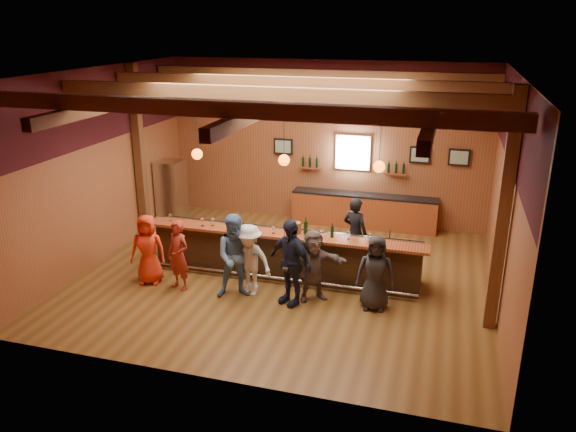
{
  "coord_description": "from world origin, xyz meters",
  "views": [
    {
      "loc": [
        3.3,
        -11.06,
        5.49
      ],
      "look_at": [
        0.0,
        0.3,
        1.35
      ],
      "focal_mm": 35.0,
      "sensor_mm": 36.0,
      "label": 1
    }
  ],
  "objects": [
    {
      "name": "room",
      "position": [
        0.0,
        0.06,
        3.21
      ],
      "size": [
        9.04,
        9.0,
        4.52
      ],
      "color": "brown",
      "rests_on": "ground"
    },
    {
      "name": "customer_brown",
      "position": [
        0.87,
        -0.86,
        0.76
      ],
      "size": [
        1.42,
        1.15,
        1.52
      ],
      "primitive_type": "imported",
      "rotation": [
        0.0,
        0.0,
        0.58
      ],
      "color": "#62554E",
      "rests_on": "ground"
    },
    {
      "name": "glass_a",
      "position": [
        -2.7,
        -0.12,
        1.23
      ],
      "size": [
        0.07,
        0.07,
        0.17
      ],
      "color": "silver",
      "rests_on": "bar_counter"
    },
    {
      "name": "glass_h",
      "position": [
        1.9,
        -0.14,
        1.25
      ],
      "size": [
        0.09,
        0.09,
        0.2
      ],
      "color": "silver",
      "rests_on": "bar_counter"
    },
    {
      "name": "pendant_lights",
      "position": [
        0.0,
        0.0,
        2.71
      ],
      "size": [
        4.24,
        0.24,
        1.37
      ],
      "color": "black",
      "rests_on": "room"
    },
    {
      "name": "bar_counter",
      "position": [
        0.02,
        0.15,
        0.52
      ],
      "size": [
        6.3,
        1.07,
        1.11
      ],
      "color": "black",
      "rests_on": "ground"
    },
    {
      "name": "bottle_b",
      "position": [
        1.09,
        -0.09,
        1.24
      ],
      "size": [
        0.07,
        0.07,
        0.32
      ],
      "color": "black",
      "rests_on": "bar_counter"
    },
    {
      "name": "customer_navy",
      "position": [
        0.47,
        -1.15,
        0.91
      ],
      "size": [
        1.15,
        0.89,
        1.81
      ],
      "primitive_type": "imported",
      "rotation": [
        0.0,
        0.0,
        -0.49
      ],
      "color": "#1A2034",
      "rests_on": "ground"
    },
    {
      "name": "bottle_a",
      "position": [
        0.5,
        -0.07,
        1.26
      ],
      "size": [
        0.08,
        0.08,
        0.39
      ],
      "color": "black",
      "rests_on": "bar_counter"
    },
    {
      "name": "customer_orange",
      "position": [
        -2.77,
        -1.09,
        0.78
      ],
      "size": [
        0.86,
        0.65,
        1.56
      ],
      "primitive_type": "imported",
      "rotation": [
        0.0,
        0.0,
        0.22
      ],
      "color": "red",
      "rests_on": "ground"
    },
    {
      "name": "customer_dark",
      "position": [
        2.15,
        -0.9,
        0.78
      ],
      "size": [
        0.8,
        0.56,
        1.55
      ],
      "primitive_type": "imported",
      "rotation": [
        0.0,
        0.0,
        0.09
      ],
      "color": "black",
      "rests_on": "ground"
    },
    {
      "name": "glass_g",
      "position": [
        1.45,
        -0.11,
        1.25
      ],
      "size": [
        0.09,
        0.09,
        0.19
      ],
      "color": "silver",
      "rests_on": "bar_counter"
    },
    {
      "name": "stainless_fridge",
      "position": [
        -4.1,
        2.6,
        0.9
      ],
      "size": [
        0.7,
        0.7,
        1.8
      ],
      "primitive_type": "cube",
      "color": "silver",
      "rests_on": "ground"
    },
    {
      "name": "glass_f",
      "position": [
        0.9,
        -0.25,
        1.25
      ],
      "size": [
        0.09,
        0.09,
        0.2
      ],
      "color": "silver",
      "rests_on": "bar_counter"
    },
    {
      "name": "window",
      "position": [
        0.8,
        3.95,
        2.05
      ],
      "size": [
        0.95,
        0.09,
        0.95
      ],
      "color": "silver",
      "rests_on": "room"
    },
    {
      "name": "glass_d",
      "position": [
        -1.23,
        -0.2,
        1.23
      ],
      "size": [
        0.07,
        0.07,
        0.16
      ],
      "color": "silver",
      "rests_on": "bar_counter"
    },
    {
      "name": "ice_bucket",
      "position": [
        0.29,
        -0.07,
        1.23
      ],
      "size": [
        0.22,
        0.22,
        0.25
      ],
      "primitive_type": "cylinder",
      "color": "brown",
      "rests_on": "bar_counter"
    },
    {
      "name": "customer_redvest",
      "position": [
        -1.99,
        -1.19,
        0.77
      ],
      "size": [
        0.65,
        0.53,
        1.54
      ],
      "primitive_type": "imported",
      "rotation": [
        0.0,
        0.0,
        -0.33
      ],
      "color": "maroon",
      "rests_on": "ground"
    },
    {
      "name": "glass_c",
      "position": [
        -1.64,
        -0.14,
        1.24
      ],
      "size": [
        0.08,
        0.08,
        0.18
      ],
      "color": "silver",
      "rests_on": "bar_counter"
    },
    {
      "name": "bartender",
      "position": [
        1.41,
        1.0,
        0.84
      ],
      "size": [
        0.72,
        0.6,
        1.69
      ],
      "primitive_type": "imported",
      "rotation": [
        0.0,
        0.0,
        2.77
      ],
      "color": "black",
      "rests_on": "ground"
    },
    {
      "name": "glass_b",
      "position": [
        -1.85,
        -0.22,
        1.25
      ],
      "size": [
        0.09,
        0.09,
        0.19
      ],
      "color": "silver",
      "rests_on": "bar_counter"
    },
    {
      "name": "glass_e",
      "position": [
        -0.18,
        -0.22,
        1.23
      ],
      "size": [
        0.07,
        0.07,
        0.17
      ],
      "color": "silver",
      "rests_on": "bar_counter"
    },
    {
      "name": "wine_shelves",
      "position": [
        0.8,
        3.88,
        1.62
      ],
      "size": [
        3.0,
        0.18,
        0.3
      ],
      "color": "maroon",
      "rests_on": "room"
    },
    {
      "name": "customer_white",
      "position": [
        -0.46,
        -1.01,
        0.78
      ],
      "size": [
        1.08,
        0.72,
        1.56
      ],
      "primitive_type": "imported",
      "rotation": [
        0.0,
        0.0,
        -0.14
      ],
      "color": "silver",
      "rests_on": "ground"
    },
    {
      "name": "framed_pictures",
      "position": [
        1.67,
        3.94,
        2.1
      ],
      "size": [
        5.35,
        0.05,
        0.45
      ],
      "color": "black",
      "rests_on": "room"
    },
    {
      "name": "customer_denim",
      "position": [
        -0.68,
        -1.17,
        0.9
      ],
      "size": [
        1.06,
        0.95,
        1.8
      ],
      "primitive_type": "imported",
      "rotation": [
        0.0,
        0.0,
        0.37
      ],
      "color": "#547CA9",
      "rests_on": "ground"
    },
    {
      "name": "back_bar_cabinet",
      "position": [
        1.2,
        3.72,
        0.48
      ],
      "size": [
        4.0,
        0.52,
        0.95
      ],
      "color": "maroon",
      "rests_on": "ground"
    }
  ]
}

